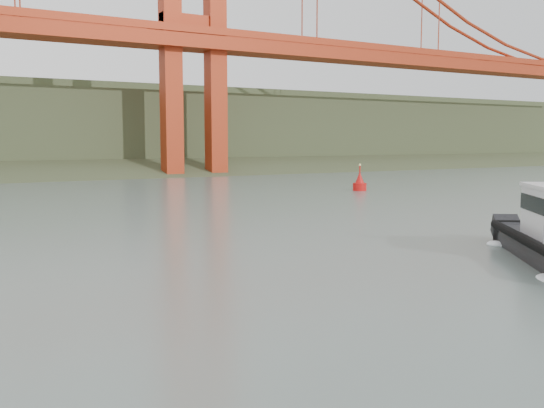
% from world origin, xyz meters
% --- Properties ---
extents(ground, '(400.00, 400.00, 0.00)m').
position_xyz_m(ground, '(0.00, 0.00, 0.00)').
color(ground, '#54645E').
rests_on(ground, ground).
extents(headlands, '(500.00, 105.36, 27.12)m').
position_xyz_m(headlands, '(0.00, 125.50, 7.05)').
color(headlands, '#333D23').
rests_on(headlands, ground).
extents(nav_buoy, '(1.63, 1.63, 3.40)m').
position_xyz_m(nav_buoy, '(27.32, 36.92, 0.89)').
color(nav_buoy, red).
rests_on(nav_buoy, ground).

